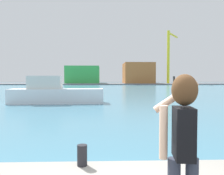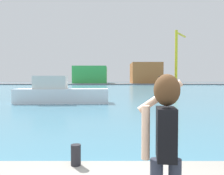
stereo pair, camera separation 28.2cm
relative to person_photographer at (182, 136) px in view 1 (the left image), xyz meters
The scene contains 9 objects.
ground_plane 50.26m from the person_photographer, 90.76° to the left, with size 220.00×220.00×0.00m, color #334751.
harbor_water 52.26m from the person_photographer, 90.73° to the left, with size 140.00×100.00×0.02m, color teal.
far_shore_dock 92.24m from the person_photographer, 90.41° to the left, with size 140.00×20.00×0.53m, color gray.
person_photographer is the anchor object (origin of this frame).
harbor_bollard 2.52m from the person_photographer, 122.67° to the left, with size 0.20×0.20×0.41m, color black.
boat_moored 19.52m from the person_photographer, 105.89° to the left, with size 8.47×2.43×2.49m.
warehouse_left 92.71m from the person_photographer, 95.76° to the left, with size 13.04×13.34×6.74m, color green.
warehouse_right 90.23m from the person_photographer, 81.95° to the left, with size 11.27×13.87×7.92m, color #B26633.
port_crane 89.51m from the person_photographer, 74.28° to the left, with size 6.90×10.01×19.83m.
Camera 1 is at (-0.19, -2.70, 2.25)m, focal length 37.27 mm.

